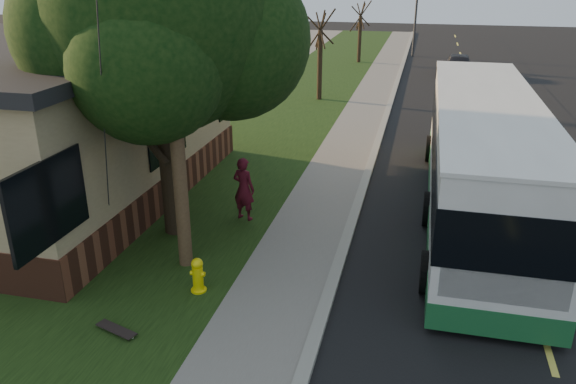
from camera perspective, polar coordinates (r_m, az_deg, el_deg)
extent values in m
plane|color=black|center=(11.15, 3.72, -11.93)|extent=(120.00, 120.00, 0.00)
cube|color=black|center=(20.27, 20.07, 2.79)|extent=(8.00, 80.00, 0.01)
cube|color=gray|center=(20.16, 8.76, 3.96)|extent=(0.25, 80.00, 0.12)
cube|color=slate|center=(20.26, 5.94, 4.13)|extent=(2.00, 80.00, 0.08)
cube|color=black|center=(20.98, -3.60, 4.82)|extent=(5.00, 80.00, 0.07)
cube|color=slate|center=(25.69, -25.57, 5.88)|extent=(15.00, 80.00, 0.04)
cylinder|color=yellow|center=(11.60, -9.13, -8.71)|extent=(0.22, 0.22, 0.55)
sphere|color=yellow|center=(11.43, -9.23, -7.22)|extent=(0.24, 0.24, 0.24)
cylinder|color=yellow|center=(11.54, -9.16, -8.17)|extent=(0.30, 0.10, 0.10)
cylinder|color=yellow|center=(11.54, -9.16, -8.17)|extent=(0.10, 0.18, 0.10)
cylinder|color=yellow|center=(11.73, -9.05, -9.78)|extent=(0.32, 0.32, 0.04)
cylinder|color=#473321|center=(11.33, -11.84, 13.20)|extent=(0.30, 0.30, 9.00)
cylinder|color=#2D2D30|center=(10.94, -18.28, 8.15)|extent=(2.52, 3.21, 7.60)
cylinder|color=black|center=(13.60, -11.85, 3.77)|extent=(0.56, 0.56, 4.00)
sphere|color=black|center=(12.98, -12.98, 17.30)|extent=(5.20, 5.20, 5.20)
sphere|color=black|center=(13.06, -5.84, 15.10)|extent=(3.60, 3.60, 3.60)
sphere|color=black|center=(13.24, -18.50, 15.53)|extent=(3.80, 3.80, 3.80)
sphere|color=black|center=(11.80, -14.06, 12.37)|extent=(3.20, 3.20, 3.20)
cylinder|color=black|center=(27.95, 3.25, 12.71)|extent=(0.24, 0.24, 3.30)
cylinder|color=black|center=(27.74, 3.32, 16.08)|extent=(1.38, 0.57, 2.01)
cylinder|color=black|center=(27.74, 3.32, 16.08)|extent=(0.74, 1.21, 1.58)
cylinder|color=black|center=(27.74, 3.32, 16.08)|extent=(0.65, 1.05, 1.95)
cylinder|color=black|center=(27.74, 3.32, 16.08)|extent=(1.28, 0.53, 1.33)
cylinder|color=black|center=(27.74, 3.32, 16.08)|extent=(0.75, 1.21, 1.70)
cylinder|color=black|center=(39.66, 7.28, 15.12)|extent=(0.24, 0.24, 3.03)
cylinder|color=black|center=(39.52, 7.39, 17.30)|extent=(1.38, 0.57, 2.01)
cylinder|color=black|center=(39.52, 7.39, 17.30)|extent=(0.74, 1.21, 1.58)
cylinder|color=black|center=(39.52, 7.39, 17.30)|extent=(0.65, 1.05, 1.95)
cylinder|color=black|center=(39.52, 7.39, 17.30)|extent=(1.28, 0.53, 1.33)
cylinder|color=black|center=(39.52, 7.39, 17.30)|extent=(0.75, 1.21, 1.70)
cylinder|color=#2D2D30|center=(43.29, 12.83, 16.89)|extent=(0.16, 0.16, 5.50)
cube|color=silver|center=(15.31, 19.11, 3.97)|extent=(2.42, 11.61, 2.61)
cube|color=#1A5D2E|center=(15.76, 18.51, -0.72)|extent=(2.44, 11.63, 0.53)
cube|color=black|center=(15.26, 19.20, 4.66)|extent=(2.46, 11.65, 1.06)
cube|color=black|center=(10.04, 21.42, -6.74)|extent=(2.12, 0.06, 1.55)
cube|color=yellow|center=(9.53, 22.49, 0.22)|extent=(1.55, 0.06, 0.34)
cube|color=#FFF2CC|center=(10.50, 16.59, -11.81)|extent=(0.24, 0.04, 0.15)
cube|color=#FFF2CC|center=(10.72, 24.50, -12.26)|extent=(0.24, 0.04, 0.15)
cube|color=silver|center=(14.98, 19.74, 8.79)|extent=(2.47, 11.66, 0.08)
cylinder|color=black|center=(11.82, 13.96, -7.93)|extent=(0.27, 0.89, 0.89)
cylinder|color=black|center=(12.15, 25.53, -8.73)|extent=(0.27, 0.89, 0.89)
cylinder|color=black|center=(14.78, 14.10, -1.68)|extent=(0.27, 0.89, 0.89)
cylinder|color=black|center=(15.04, 23.32, -2.46)|extent=(0.27, 0.89, 0.89)
cylinder|color=black|center=(19.70, 14.23, 4.28)|extent=(0.27, 0.89, 0.89)
cylinder|color=black|center=(19.89, 21.20, 3.62)|extent=(0.27, 0.89, 0.89)
imported|color=#4E0F1C|center=(14.42, -4.51, 0.33)|extent=(0.70, 0.55, 1.67)
cube|color=black|center=(10.85, -17.05, -13.18)|extent=(0.88, 0.47, 0.02)
cylinder|color=silver|center=(10.68, -15.92, -13.94)|extent=(0.11, 0.20, 0.05)
cylinder|color=silver|center=(11.07, -18.09, -12.81)|extent=(0.11, 0.20, 0.05)
cube|color=black|center=(19.71, -21.02, 4.27)|extent=(1.73, 1.46, 1.33)
cube|color=black|center=(19.52, -21.30, 6.25)|extent=(1.80, 1.52, 0.09)
imported|color=black|center=(35.97, 16.93, 12.21)|extent=(1.70, 3.97, 1.34)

